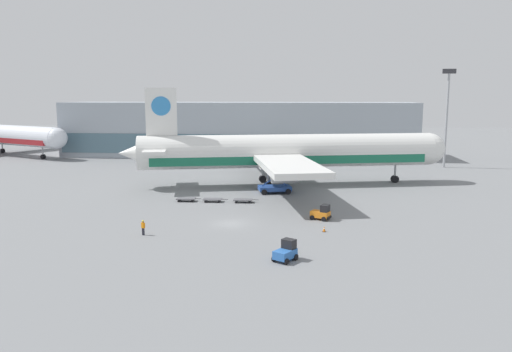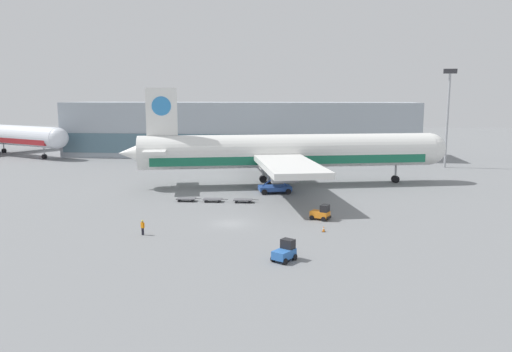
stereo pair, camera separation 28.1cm
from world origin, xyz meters
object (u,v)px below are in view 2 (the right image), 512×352
traffic_cone_near (324,229)px  baggage_dolly_third (243,200)px  baggage_tug_mid (285,252)px  ground_crew_near (143,226)px  baggage_dolly_second (213,199)px  baggage_tug_foreground (321,213)px  airplane_main (285,152)px  light_mast (448,111)px  baggage_dolly_lead (186,199)px  scissor_lift_loader (275,182)px

traffic_cone_near → baggage_dolly_third: bearing=127.3°
baggage_tug_mid → ground_crew_near: baggage_tug_mid is taller
baggage_dolly_second → baggage_dolly_third: bearing=-1.4°
baggage_tug_foreground → baggage_dolly_second: baggage_tug_foreground is taller
airplane_main → baggage_dolly_second: airplane_main is taller
light_mast → baggage_dolly_lead: size_ratio=5.73×
baggage_dolly_lead → baggage_dolly_second: size_ratio=1.00×
baggage_dolly_third → traffic_cone_near: 18.90m
baggage_tug_foreground → traffic_cone_near: bearing=-63.6°
baggage_tug_mid → traffic_cone_near: (3.96, 10.72, -0.54)m
airplane_main → baggage_tug_foreground: (5.96, -24.49, -4.96)m
airplane_main → baggage_dolly_second: 19.00m
traffic_cone_near → scissor_lift_loader: bearing=107.6°
baggage_dolly_third → baggage_dolly_lead: bearing=178.0°
baggage_tug_foreground → ground_crew_near: 22.34m
baggage_tug_mid → baggage_dolly_lead: (-16.09, 25.65, -0.49)m
scissor_lift_loader → airplane_main: bearing=67.5°
scissor_lift_loader → ground_crew_near: bearing=-129.9°
light_mast → airplane_main: 43.40m
traffic_cone_near → ground_crew_near: bearing=-170.1°
scissor_lift_loader → baggage_dolly_second: (-8.72, -7.98, -1.46)m
baggage_dolly_second → ground_crew_near: size_ratio=2.13×
scissor_lift_loader → baggage_tug_mid: scissor_lift_loader is taller
light_mast → ground_crew_near: (-48.46, -59.79, -11.46)m
ground_crew_near → traffic_cone_near: bearing=-145.9°
baggage_dolly_lead → scissor_lift_loader: bearing=29.4°
light_mast → baggage_tug_mid: size_ratio=7.59×
light_mast → baggage_tug_foreground: size_ratio=7.63×
scissor_lift_loader → baggage_dolly_lead: size_ratio=1.54×
baggage_dolly_second → ground_crew_near: bearing=-106.2°
baggage_dolly_second → traffic_cone_near: (16.01, -14.94, -0.05)m
baggage_dolly_lead → baggage_tug_foreground: bearing=-27.5°
ground_crew_near → traffic_cone_near: (20.47, 3.58, -0.70)m
baggage_tug_mid → baggage_dolly_lead: 30.28m
scissor_lift_loader → traffic_cone_near: bearing=-85.8°
baggage_dolly_lead → airplane_main: bearing=45.0°
traffic_cone_near → baggage_tug_mid: bearing=-110.3°
baggage_tug_mid → scissor_lift_loader: bearing=37.5°
baggage_dolly_lead → ground_crew_near: ground_crew_near is taller
baggage_tug_mid → baggage_dolly_lead: baggage_tug_mid is taller
airplane_main → ground_crew_near: 37.04m
baggage_tug_mid → baggage_dolly_third: (-7.49, 25.76, -0.49)m
light_mast → baggage_tug_mid: bearing=-115.5°
baggage_dolly_second → ground_crew_near: 19.06m
baggage_tug_foreground → baggage_tug_mid: (-3.80, -16.45, 0.00)m
baggage_dolly_third → airplane_main: bearing=68.0°
scissor_lift_loader → baggage_dolly_second: bearing=-151.0°
light_mast → baggage_tug_mid: 75.06m
ground_crew_near → airplane_main: bearing=-88.8°
traffic_cone_near → light_mast: bearing=63.5°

